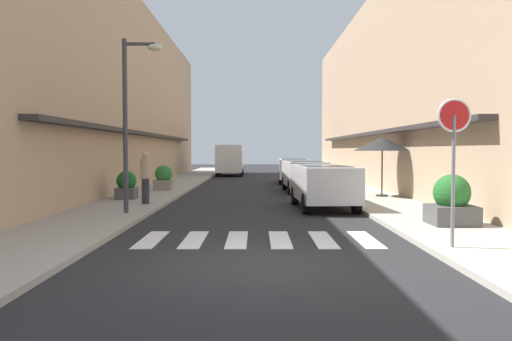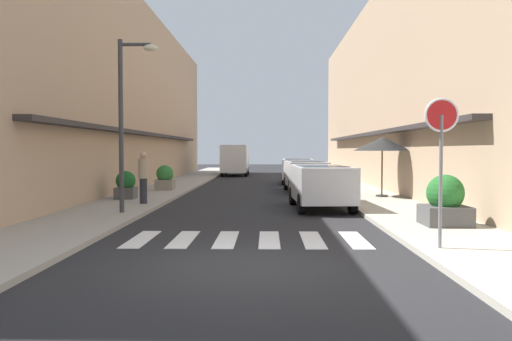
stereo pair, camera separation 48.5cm
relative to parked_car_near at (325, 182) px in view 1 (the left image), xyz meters
The scene contains 17 objects.
ground_plane 8.52m from the parked_car_near, 105.18° to the left, with size 91.66×91.66×0.00m, color #232326.
sidewalk_left 10.68m from the parked_car_near, 129.80° to the left, with size 2.65×58.33×0.12m, color #9E998E.
sidewalk_right 8.56m from the parked_car_near, 73.80° to the left, with size 2.65×58.33×0.12m, color #ADA899.
building_row_left 14.64m from the parked_car_near, 138.96° to the left, with size 5.50×39.50×9.69m.
building_row_right 11.88m from the parked_car_near, 56.20° to the left, with size 5.50×39.50×10.09m.
crosswalk 6.39m from the parked_car_near, 110.53° to the right, with size 5.20×2.20×0.01m.
parked_car_near is the anchor object (origin of this frame).
parked_car_mid 6.90m from the parked_car_near, 90.00° to the left, with size 1.94×4.18×1.47m.
parked_car_far 13.26m from the parked_car_near, 90.00° to the left, with size 1.96×4.38×1.47m.
delivery_van 22.96m from the parked_car_near, 100.76° to the left, with size 2.03×5.41×2.37m.
round_street_sign 7.69m from the parked_car_near, 78.54° to the right, with size 0.65×0.07×2.85m.
street_lamp 6.71m from the parked_car_near, 161.13° to the right, with size 1.19×0.28×5.14m.
cafe_umbrella 4.63m from the parked_car_near, 50.57° to the left, with size 2.31×2.31×2.39m.
planter_corner 5.16m from the parked_car_near, 59.27° to the right, with size 1.10×1.10×1.26m.
planter_midblock 7.58m from the parked_car_near, 162.52° to the left, with size 0.75×0.75×1.07m.
planter_far 9.38m from the parked_car_near, 134.74° to the left, with size 0.84×0.84×1.16m.
pedestrian_walking_near 6.14m from the parked_car_near, behind, with size 0.34×0.34×1.81m.
Camera 1 is at (-0.05, -8.65, 1.98)m, focal length 35.78 mm.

